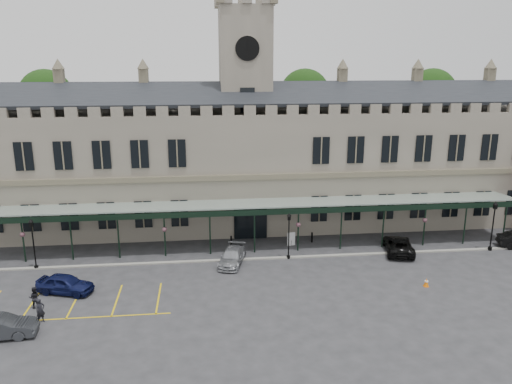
{
  "coord_description": "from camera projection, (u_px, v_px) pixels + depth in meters",
  "views": [
    {
      "loc": [
        -4.54,
        -35.05,
        16.96
      ],
      "look_at": [
        0.0,
        6.0,
        6.0
      ],
      "focal_mm": 35.0,
      "sensor_mm": 36.0,
      "label": 1
    }
  ],
  "objects": [
    {
      "name": "tree_behind_right",
      "position": [
        431.0,
        94.0,
        61.79
      ],
      "size": [
        6.0,
        6.0,
        16.0
      ],
      "color": "#332314",
      "rests_on": "ground"
    },
    {
      "name": "kerb",
      "position": [
        257.0,
        259.0,
        43.78
      ],
      "size": [
        60.0,
        0.4,
        0.12
      ],
      "primitive_type": "cube",
      "color": "gray",
      "rests_on": "ground"
    },
    {
      "name": "traffic_cone",
      "position": [
        426.0,
        282.0,
        38.49
      ],
      "size": [
        0.42,
        0.42,
        0.67
      ],
      "rotation": [
        0.0,
        0.0,
        0.09
      ],
      "color": "orange",
      "rests_on": "ground"
    },
    {
      "name": "canopy",
      "position": [
        254.0,
        226.0,
        45.06
      ],
      "size": [
        50.0,
        4.1,
        4.3
      ],
      "color": "#8C9E93",
      "rests_on": "ground"
    },
    {
      "name": "ground",
      "position": [
        265.0,
        287.0,
        38.51
      ],
      "size": [
        140.0,
        140.0,
        0.0
      ],
      "primitive_type": "plane",
      "color": "#2C2C2F"
    },
    {
      "name": "lamp_post_left",
      "position": [
        33.0,
        239.0,
        41.14
      ],
      "size": [
        0.42,
        0.42,
        4.42
      ],
      "color": "black",
      "rests_on": "ground"
    },
    {
      "name": "car_taxi",
      "position": [
        232.0,
        257.0,
        42.7
      ],
      "size": [
        2.95,
        4.8,
        1.3
      ],
      "primitive_type": "imported",
      "rotation": [
        0.0,
        0.0,
        -0.27
      ],
      "color": "gray",
      "rests_on": "ground"
    },
    {
      "name": "parking_markings",
      "position": [
        73.0,
        305.0,
        35.58
      ],
      "size": [
        16.0,
        6.0,
        0.01
      ],
      "primitive_type": null,
      "color": "gold",
      "rests_on": "ground"
    },
    {
      "name": "person_a",
      "position": [
        40.0,
        311.0,
        33.1
      ],
      "size": [
        0.72,
        0.73,
        1.69
      ],
      "primitive_type": "imported",
      "rotation": [
        0.0,
        0.0,
        0.81
      ],
      "color": "black",
      "rests_on": "ground"
    },
    {
      "name": "clock_tower",
      "position": [
        245.0,
        99.0,
        50.51
      ],
      "size": [
        5.6,
        5.6,
        24.8
      ],
      "color": "slate",
      "rests_on": "ground"
    },
    {
      "name": "tree_behind_mid",
      "position": [
        305.0,
        95.0,
        60.09
      ],
      "size": [
        6.0,
        6.0,
        16.0
      ],
      "color": "#332314",
      "rests_on": "ground"
    },
    {
      "name": "sign_board",
      "position": [
        291.0,
        239.0,
        46.91
      ],
      "size": [
        0.75,
        0.21,
        1.3
      ],
      "rotation": [
        0.0,
        0.0,
        0.21
      ],
      "color": "black",
      "rests_on": "ground"
    },
    {
      "name": "station_building",
      "position": [
        246.0,
        164.0,
        52.13
      ],
      "size": [
        60.0,
        10.36,
        17.3
      ],
      "color": "slate",
      "rests_on": "ground"
    },
    {
      "name": "tree_behind_left",
      "position": [
        46.0,
        97.0,
        56.9
      ],
      "size": [
        6.0,
        6.0,
        16.0
      ],
      "color": "#332314",
      "rests_on": "ground"
    },
    {
      "name": "bollard_right",
      "position": [
        312.0,
        237.0,
        47.8
      ],
      "size": [
        0.17,
        0.17,
        0.98
      ],
      "primitive_type": "cylinder",
      "color": "black",
      "rests_on": "ground"
    },
    {
      "name": "lamp_post_right",
      "position": [
        493.0,
        221.0,
        45.21
      ],
      "size": [
        0.44,
        0.44,
        4.68
      ],
      "color": "black",
      "rests_on": "ground"
    },
    {
      "name": "lamp_post_mid",
      "position": [
        289.0,
        232.0,
        43.37
      ],
      "size": [
        0.4,
        0.4,
        4.2
      ],
      "color": "black",
      "rests_on": "ground"
    },
    {
      "name": "car_left_a",
      "position": [
        65.0,
        284.0,
        37.32
      ],
      "size": [
        4.59,
        2.94,
        1.45
      ],
      "primitive_type": "imported",
      "rotation": [
        0.0,
        0.0,
        1.26
      ],
      "color": "#0E133E",
      "rests_on": "ground"
    },
    {
      "name": "person_b",
      "position": [
        34.0,
        298.0,
        35.03
      ],
      "size": [
        0.81,
        0.65,
        1.59
      ],
      "primitive_type": "imported",
      "rotation": [
        0.0,
        0.0,
        3.2
      ],
      "color": "black",
      "rests_on": "ground"
    },
    {
      "name": "bollard_left",
      "position": [
        231.0,
        241.0,
        46.9
      ],
      "size": [
        0.17,
        0.17,
        0.97
      ],
      "primitive_type": "cylinder",
      "color": "black",
      "rests_on": "ground"
    },
    {
      "name": "car_van",
      "position": [
        398.0,
        245.0,
        45.24
      ],
      "size": [
        3.43,
        5.46,
        1.41
      ],
      "primitive_type": "imported",
      "rotation": [
        0.0,
        0.0,
        2.91
      ],
      "color": "black",
      "rests_on": "ground"
    }
  ]
}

